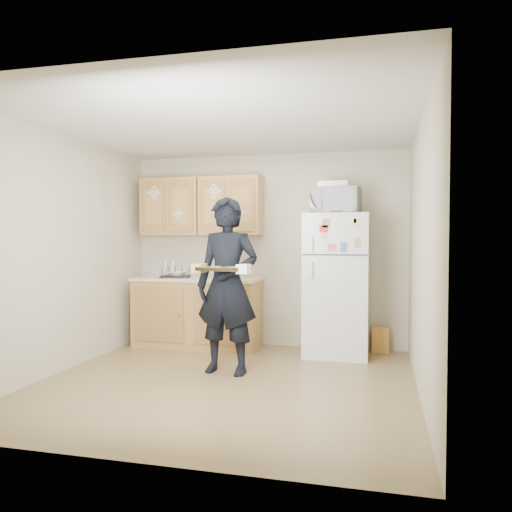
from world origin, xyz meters
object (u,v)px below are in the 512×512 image
object	(u,v)px
person	(227,285)
baking_tray	(221,270)
microwave	(336,201)
dish_rack	(176,271)
refrigerator	(337,285)

from	to	relation	value
person	baking_tray	size ratio (longest dim) A/B	4.42
baking_tray	microwave	world-z (taller)	microwave
baking_tray	dish_rack	bearing A→B (deg)	133.45
baking_tray	dish_rack	world-z (taller)	baking_tray
baking_tray	dish_rack	size ratio (longest dim) A/B	1.08
microwave	dish_rack	size ratio (longest dim) A/B	1.44
person	dish_rack	distance (m)	1.50
microwave	baking_tray	bearing A→B (deg)	-120.61
refrigerator	baking_tray	size ratio (longest dim) A/B	4.09
microwave	dish_rack	xyz separation A→B (m)	(-2.07, 0.04, -0.88)
refrigerator	microwave	bearing A→B (deg)	-102.96
dish_rack	person	bearing A→B (deg)	-46.11
refrigerator	person	world-z (taller)	person
dish_rack	microwave	bearing A→B (deg)	-1.22
baking_tray	dish_rack	distance (m)	1.75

